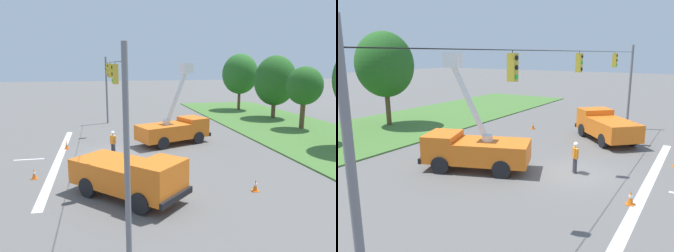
{
  "view_description": "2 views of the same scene",
  "coord_description": "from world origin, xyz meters",
  "views": [
    {
      "loc": [
        23.22,
        -0.79,
        6.55
      ],
      "look_at": [
        -0.4,
        4.17,
        1.88
      ],
      "focal_mm": 35.0,
      "sensor_mm": 36.0,
      "label": 1
    },
    {
      "loc": [
        -16.56,
        -5.79,
        6.49
      ],
      "look_at": [
        -0.62,
        4.1,
        2.31
      ],
      "focal_mm": 35.0,
      "sensor_mm": 36.0,
      "label": 2
    }
  ],
  "objects": [
    {
      "name": "ground_plane",
      "position": [
        0.0,
        0.0,
        0.0
      ],
      "size": [
        200.0,
        200.0,
        0.0
      ],
      "primitive_type": "plane",
      "color": "#605E5B"
    },
    {
      "name": "grass_verge",
      "position": [
        0.0,
        18.0,
        0.05
      ],
      "size": [
        56.0,
        12.0,
        0.1
      ],
      "primitive_type": "cube",
      "color": "#477533",
      "rests_on": "ground"
    },
    {
      "name": "signal_gantry",
      "position": [
        0.02,
        -0.0,
        4.43
      ],
      "size": [
        26.2,
        0.33,
        7.2
      ],
      "color": "slate",
      "rests_on": "ground"
    },
    {
      "name": "tree_east",
      "position": [
        2.62,
        18.64,
        5.51
      ],
      "size": [
        4.86,
        5.13,
        8.38
      ],
      "color": "brown",
      "rests_on": "ground"
    },
    {
      "name": "utility_truck_bucket_lift",
      "position": [
        -2.38,
        5.14,
        1.3
      ],
      "size": [
        4.38,
        6.48,
        6.54
      ],
      "color": "orange",
      "rests_on": "ground"
    },
    {
      "name": "utility_truck_support_near",
      "position": [
        7.91,
        0.51,
        1.16
      ],
      "size": [
        5.97,
        5.87,
        2.16
      ],
      "color": "orange",
      "rests_on": "ground"
    },
    {
      "name": "road_worker",
      "position": [
        0.07,
        0.04,
        1.0
      ],
      "size": [
        0.55,
        0.43,
        1.77
      ],
      "color": "#383842",
      "rests_on": "ground"
    },
    {
      "name": "traffic_cone_foreground_right",
      "position": [
        -2.41,
        -3.43,
        0.33
      ],
      "size": [
        0.36,
        0.36,
        0.68
      ],
      "color": "orange",
      "rests_on": "ground"
    },
    {
      "name": "traffic_cone_mid_left",
      "position": [
        8.44,
        6.94,
        0.31
      ],
      "size": [
        0.36,
        0.36,
        0.64
      ],
      "color": "orange",
      "rests_on": "ground"
    }
  ]
}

